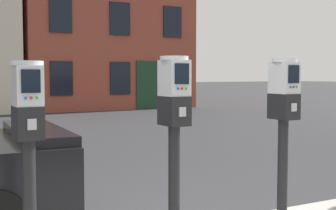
% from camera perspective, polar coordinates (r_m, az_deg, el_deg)
% --- Properties ---
extents(parking_meter_near_kerb, '(0.22, 0.25, 1.44)m').
position_cam_1_polar(parking_meter_near_kerb, '(3.18, -16.80, -2.90)').
color(parking_meter_near_kerb, black).
rests_on(parking_meter_near_kerb, sidewalk_slab).
extents(parking_meter_twin_adjacent, '(0.22, 0.25, 1.50)m').
position_cam_1_polar(parking_meter_twin_adjacent, '(3.55, 0.76, -1.49)').
color(parking_meter_twin_adjacent, black).
rests_on(parking_meter_twin_adjacent, sidewalk_slab).
extents(parking_meter_end_of_row, '(0.22, 0.25, 1.49)m').
position_cam_1_polar(parking_meter_end_of_row, '(4.19, 14.00, -0.83)').
color(parking_meter_end_of_row, black).
rests_on(parking_meter_end_of_row, sidewalk_slab).
extents(townhouse_green_painted, '(7.49, 6.42, 9.89)m').
position_cam_1_polar(townhouse_green_painted, '(22.86, -8.99, 12.37)').
color(townhouse_green_painted, brown).
rests_on(townhouse_green_painted, ground_plane).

